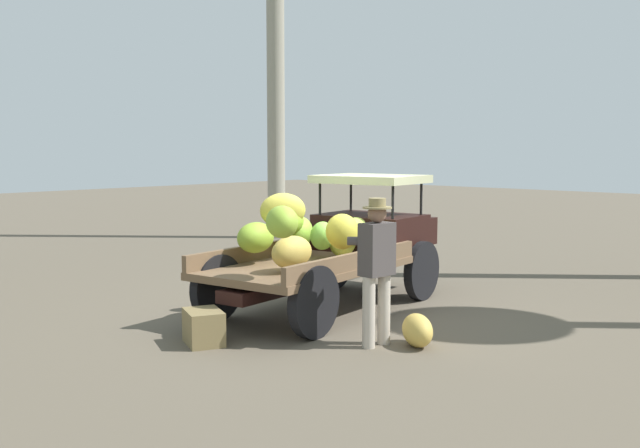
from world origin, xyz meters
TOP-DOWN VIEW (x-y plane):
  - ground_plane at (0.00, 0.00)m, footprint 60.00×60.00m
  - truck at (0.32, 0.23)m, footprint 4.59×2.19m
  - farmer at (-1.07, -1.55)m, footprint 0.53×0.47m
  - wooden_crate at (-2.39, -0.01)m, footprint 0.60×0.67m
  - loose_banana_bunch at (-0.77, -1.93)m, footprint 0.64×0.68m

SIDE VIEW (x-z plane):
  - ground_plane at x=0.00m, z-range 0.00..0.00m
  - loose_banana_bunch at x=-0.77m, z-range 0.00..0.39m
  - wooden_crate at x=-2.39m, z-range 0.00..0.41m
  - truck at x=0.32m, z-range -0.01..1.88m
  - farmer at x=-1.07m, z-range 0.12..1.86m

